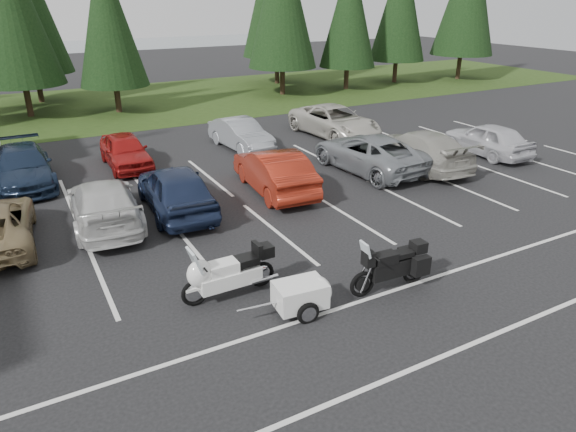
# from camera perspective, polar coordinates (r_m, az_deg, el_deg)

# --- Properties ---
(ground) EXTENTS (120.00, 120.00, 0.00)m
(ground) POSITION_cam_1_polar(r_m,az_deg,el_deg) (15.14, -1.16, -3.59)
(ground) COLOR black
(ground) RESTS_ON ground
(grass_strip) EXTENTS (80.00, 16.00, 0.01)m
(grass_strip) POSITION_cam_1_polar(r_m,az_deg,el_deg) (37.15, -19.00, 11.56)
(grass_strip) COLOR #1E3310
(grass_strip) RESTS_ON ground
(lake_water) EXTENTS (70.00, 50.00, 0.02)m
(lake_water) POSITION_cam_1_polar(r_m,az_deg,el_deg) (68.09, -20.82, 16.24)
(lake_water) COLOR slate
(lake_water) RESTS_ON ground
(stall_markings) EXTENTS (32.00, 16.00, 0.01)m
(stall_markings) POSITION_cam_1_polar(r_m,az_deg,el_deg) (16.77, -4.34, -0.84)
(stall_markings) COLOR silver
(stall_markings) RESTS_ON ground
(conifer_4) EXTENTS (4.80, 4.80, 11.17)m
(conifer_4) POSITION_cam_1_polar(r_m,az_deg,el_deg) (34.89, -28.67, 20.27)
(conifer_4) COLOR #332316
(conifer_4) RESTS_ON ground
(conifer_5) EXTENTS (4.14, 4.14, 9.63)m
(conifer_5) POSITION_cam_1_polar(r_m,az_deg,el_deg) (34.16, -19.47, 20.14)
(conifer_5) COLOR #332316
(conifer_5) RESTS_ON ground
(conifer_7) EXTENTS (4.27, 4.27, 9.94)m
(conifer_7) POSITION_cam_1_polar(r_m,az_deg,el_deg) (41.28, 6.83, 21.84)
(conifer_7) COLOR #332316
(conifer_7) RESTS_ON ground
(conifer_8) EXTENTS (4.53, 4.53, 10.56)m
(conifer_8) POSITION_cam_1_polar(r_m,az_deg,el_deg) (45.26, 12.38, 22.08)
(conifer_8) COLOR #332316
(conifer_8) RESTS_ON ground
(car_near_3) EXTENTS (2.40, 5.17, 1.46)m
(car_near_3) POSITION_cam_1_polar(r_m,az_deg,el_deg) (17.41, -19.78, 1.32)
(car_near_3) COLOR silver
(car_near_3) RESTS_ON ground
(car_near_4) EXTENTS (2.24, 4.97, 1.66)m
(car_near_4) POSITION_cam_1_polar(r_m,az_deg,el_deg) (17.76, -12.39, 2.96)
(car_near_4) COLOR #1A2542
(car_near_4) RESTS_ON ground
(car_near_5) EXTENTS (2.15, 5.01, 1.61)m
(car_near_5) POSITION_cam_1_polar(r_m,az_deg,el_deg) (19.25, -1.55, 5.03)
(car_near_5) COLOR maroon
(car_near_5) RESTS_ON ground
(car_near_6) EXTENTS (2.90, 5.66, 1.53)m
(car_near_6) POSITION_cam_1_polar(r_m,az_deg,el_deg) (21.92, 8.94, 6.97)
(car_near_6) COLOR gray
(car_near_6) RESTS_ON ground
(car_near_7) EXTENTS (2.59, 5.57, 1.57)m
(car_near_7) POSITION_cam_1_polar(r_m,az_deg,el_deg) (22.81, 14.39, 7.22)
(car_near_7) COLOR #A3A095
(car_near_7) RESTS_ON ground
(car_near_8) EXTENTS (1.97, 4.46, 1.49)m
(car_near_8) POSITION_cam_1_polar(r_m,az_deg,el_deg) (25.56, 21.31, 7.98)
(car_near_8) COLOR silver
(car_near_8) RESTS_ON ground
(car_far_1) EXTENTS (2.09, 5.06, 1.46)m
(car_far_1) POSITION_cam_1_polar(r_m,az_deg,el_deg) (22.44, -27.36, 4.89)
(car_far_1) COLOR #18253C
(car_far_1) RESTS_ON ground
(car_far_2) EXTENTS (1.69, 4.17, 1.42)m
(car_far_2) POSITION_cam_1_polar(r_m,az_deg,el_deg) (23.20, -17.63, 6.92)
(car_far_2) COLOR #9F1514
(car_far_2) RESTS_ON ground
(car_far_3) EXTENTS (1.84, 4.38, 1.41)m
(car_far_3) POSITION_cam_1_polar(r_m,az_deg,el_deg) (24.97, -5.26, 9.04)
(car_far_3) COLOR gray
(car_far_3) RESTS_ON ground
(car_far_4) EXTENTS (3.01, 5.76, 1.55)m
(car_far_4) POSITION_cam_1_polar(r_m,az_deg,el_deg) (27.30, 5.20, 10.45)
(car_far_4) COLOR beige
(car_far_4) RESTS_ON ground
(touring_motorcycle) EXTENTS (2.74, 0.88, 1.51)m
(touring_motorcycle) POSITION_cam_1_polar(r_m,az_deg,el_deg) (12.60, -6.62, -5.83)
(touring_motorcycle) COLOR white
(touring_motorcycle) RESTS_ON ground
(cargo_trailer) EXTENTS (1.79, 1.12, 0.79)m
(cargo_trailer) POSITION_cam_1_polar(r_m,az_deg,el_deg) (12.09, 1.34, -9.04)
(cargo_trailer) COLOR white
(cargo_trailer) RESTS_ON ground
(adventure_motorcycle) EXTENTS (2.54, 1.02, 1.52)m
(adventure_motorcycle) POSITION_cam_1_polar(r_m,az_deg,el_deg) (13.02, 11.27, -5.12)
(adventure_motorcycle) COLOR black
(adventure_motorcycle) RESTS_ON ground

